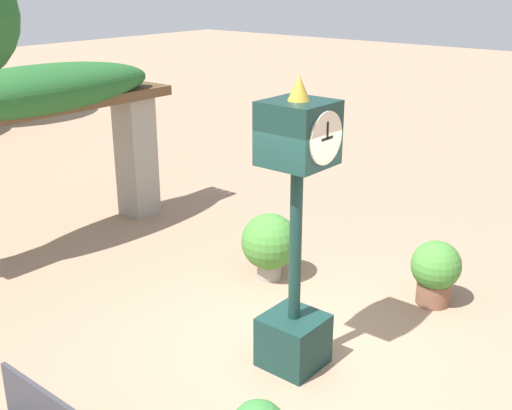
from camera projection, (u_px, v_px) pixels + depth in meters
The scene contains 5 objects.
ground_plane at pixel (298, 351), 6.92m from camera, with size 60.00×60.00×0.00m, color #9E7A60.
pedestal_clock at pixel (296, 232), 6.20m from camera, with size 0.60×0.64×2.99m.
pergola at pixel (37, 114), 8.98m from camera, with size 4.54×1.11×2.66m.
potted_plant_near_left at pixel (436, 270), 7.77m from camera, with size 0.61×0.61×0.82m.
potted_plant_far_left at pixel (269, 243), 8.41m from camera, with size 0.75×0.75×0.90m.
Camera 1 is at (-4.89, -3.45, 3.84)m, focal length 45.00 mm.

